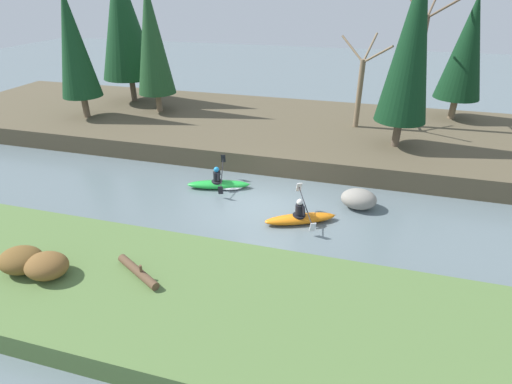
{
  "coord_description": "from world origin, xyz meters",
  "views": [
    {
      "loc": [
        3.56,
        -13.43,
        8.01
      ],
      "look_at": [
        -0.22,
        0.19,
        0.55
      ],
      "focal_mm": 28.0,
      "sensor_mm": 36.0,
      "label": 1
    }
  ],
  "objects_px": {
    "boulder_midstream": "(359,199)",
    "kayaker_lead": "(301,217)",
    "kayaker_middle": "(221,184)",
    "driftwood_log": "(138,272)"
  },
  "relations": [
    {
      "from": "boulder_midstream",
      "to": "kayaker_middle",
      "type": "bearing_deg",
      "value": 178.51
    },
    {
      "from": "kayaker_lead",
      "to": "driftwood_log",
      "type": "height_order",
      "value": "kayaker_lead"
    },
    {
      "from": "kayaker_middle",
      "to": "driftwood_log",
      "type": "height_order",
      "value": "kayaker_middle"
    },
    {
      "from": "kayaker_middle",
      "to": "boulder_midstream",
      "type": "distance_m",
      "value": 5.86
    },
    {
      "from": "kayaker_lead",
      "to": "boulder_midstream",
      "type": "relative_size",
      "value": 1.94
    },
    {
      "from": "kayaker_middle",
      "to": "boulder_midstream",
      "type": "bearing_deg",
      "value": -17.06
    },
    {
      "from": "kayaker_middle",
      "to": "boulder_midstream",
      "type": "xyz_separation_m",
      "value": [
        5.86,
        -0.15,
        0.2
      ]
    },
    {
      "from": "kayaker_lead",
      "to": "kayaker_middle",
      "type": "bearing_deg",
      "value": 128.47
    },
    {
      "from": "boulder_midstream",
      "to": "kayaker_lead",
      "type": "bearing_deg",
      "value": -139.42
    },
    {
      "from": "boulder_midstream",
      "to": "driftwood_log",
      "type": "xyz_separation_m",
      "value": [
        -5.78,
        -6.79,
        0.42
      ]
    }
  ]
}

